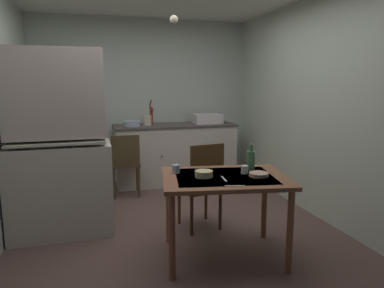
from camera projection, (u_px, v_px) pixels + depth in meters
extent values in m
plane|color=brown|center=(177.00, 231.00, 3.76)|extent=(5.36, 5.36, 0.00)
cube|color=silver|center=(144.00, 101.00, 5.64)|extent=(3.50, 0.10, 2.57)
cube|color=beige|center=(323.00, 109.00, 4.01)|extent=(0.10, 4.46, 2.57)
cube|color=beige|center=(62.00, 189.00, 3.64)|extent=(1.03, 0.55, 0.96)
cube|color=beige|center=(55.00, 94.00, 3.47)|extent=(0.95, 0.47, 0.88)
cube|color=beige|center=(58.00, 141.00, 3.53)|extent=(0.92, 0.50, 0.02)
cube|color=beige|center=(175.00, 154.00, 5.55)|extent=(1.87, 0.60, 0.90)
cube|color=#504747|center=(175.00, 125.00, 5.47)|extent=(1.90, 0.63, 0.03)
sphere|color=#2D2823|center=(162.00, 156.00, 5.17)|extent=(0.02, 0.02, 0.02)
cube|color=white|center=(207.00, 119.00, 5.60)|extent=(0.44, 0.34, 0.15)
cube|color=black|center=(207.00, 114.00, 5.59)|extent=(0.38, 0.28, 0.01)
cylinder|color=maroon|center=(151.00, 116.00, 5.39)|extent=(0.05, 0.05, 0.28)
cylinder|color=maroon|center=(152.00, 110.00, 5.31)|extent=(0.03, 0.12, 0.03)
cylinder|color=maroon|center=(150.00, 103.00, 5.42)|extent=(0.02, 0.16, 0.12)
cylinder|color=#9EB2C6|center=(132.00, 123.00, 5.23)|extent=(0.26, 0.26, 0.08)
cylinder|color=beige|center=(147.00, 120.00, 5.33)|extent=(0.13, 0.13, 0.15)
cube|color=brown|center=(224.00, 178.00, 3.09)|extent=(1.22, 0.98, 0.04)
cube|color=silver|center=(225.00, 176.00, 3.09)|extent=(0.95, 0.77, 0.00)
cylinder|color=brown|center=(172.00, 238.00, 2.77)|extent=(0.06, 0.06, 0.73)
cylinder|color=brown|center=(290.00, 232.00, 2.87)|extent=(0.06, 0.06, 0.73)
cylinder|color=brown|center=(169.00, 207.00, 3.44)|extent=(0.06, 0.06, 0.73)
cylinder|color=brown|center=(264.00, 204.00, 3.54)|extent=(0.06, 0.06, 0.73)
cube|color=#4F3520|center=(199.00, 188.00, 3.80)|extent=(0.46, 0.46, 0.03)
cube|color=#51381D|center=(207.00, 168.00, 3.59)|extent=(0.38, 0.08, 0.50)
cylinder|color=#4F3520|center=(206.00, 201.00, 4.06)|extent=(0.04, 0.04, 0.43)
cylinder|color=#4F3520|center=(179.00, 206.00, 3.92)|extent=(0.04, 0.04, 0.43)
cylinder|color=#4F3520|center=(220.00, 211.00, 3.76)|extent=(0.04, 0.04, 0.43)
cylinder|color=#4F3520|center=(192.00, 216.00, 3.62)|extent=(0.04, 0.04, 0.43)
cube|color=#4C3A27|center=(125.00, 164.00, 4.90)|extent=(0.42, 0.42, 0.03)
cube|color=#4B3E24|center=(125.00, 151.00, 4.68)|extent=(0.38, 0.04, 0.42)
cylinder|color=#4C3A27|center=(137.00, 176.00, 5.14)|extent=(0.04, 0.04, 0.44)
cylinder|color=#4C3A27|center=(113.00, 178.00, 5.06)|extent=(0.04, 0.04, 0.44)
cylinder|color=#4C3A27|center=(139.00, 182.00, 4.82)|extent=(0.04, 0.04, 0.44)
cylinder|color=#4C3A27|center=(114.00, 184.00, 4.74)|extent=(0.04, 0.04, 0.44)
cylinder|color=beige|center=(204.00, 174.00, 3.06)|extent=(0.16, 0.16, 0.06)
cylinder|color=tan|center=(259.00, 174.00, 3.08)|extent=(0.17, 0.17, 0.03)
cylinder|color=white|center=(245.00, 170.00, 3.16)|extent=(0.06, 0.06, 0.07)
cylinder|color=#9EB2C6|center=(176.00, 169.00, 3.19)|extent=(0.07, 0.07, 0.08)
cylinder|color=#4C7F56|center=(251.00, 161.00, 3.29)|extent=(0.08, 0.08, 0.18)
cylinder|color=#4C7F56|center=(251.00, 148.00, 3.27)|extent=(0.04, 0.04, 0.07)
cube|color=silver|center=(224.00, 179.00, 2.99)|extent=(0.04, 0.17, 0.00)
cube|color=beige|center=(235.00, 186.00, 2.78)|extent=(0.16, 0.06, 0.00)
sphere|color=#F9EFCC|center=(174.00, 19.00, 3.34)|extent=(0.08, 0.08, 0.08)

